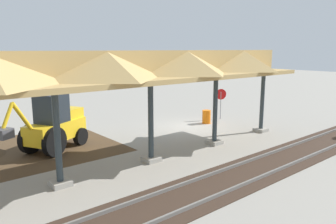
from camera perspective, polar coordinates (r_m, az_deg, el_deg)
ground_plane at (r=21.25m, az=3.88°, el=-2.59°), size 120.00×120.00×0.00m
dirt_work_zone at (r=17.68m, az=-24.61°, el=-6.37°), size 9.32×7.00×0.01m
platform_canopy at (r=12.02m, az=-19.39°, el=6.60°), size 26.33×3.20×4.90m
rail_tracks at (r=16.96m, az=21.35°, el=-6.75°), size 60.00×2.58×0.15m
stop_sign at (r=23.57m, az=9.19°, el=2.50°), size 0.65×0.45×2.17m
backhoe at (r=17.10m, az=-19.31°, el=-2.15°), size 4.99×3.43×2.82m
traffic_barrel at (r=22.27m, az=6.71°, el=-0.83°), size 0.56×0.56×0.90m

